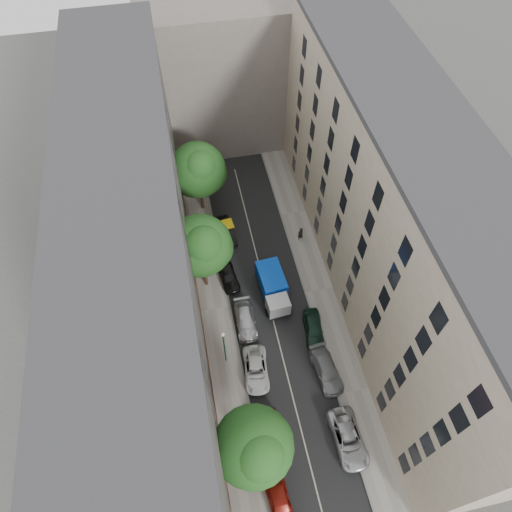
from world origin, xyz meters
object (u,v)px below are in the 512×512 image
object	(u,v)px
car_right_0	(348,439)
car_left_3	(245,320)
car_left_1	(270,435)
pedestrian	(300,233)
lamp_post	(224,344)
car_left_5	(226,231)
car_left_0	(280,502)
car_right_2	(314,328)
tarp_truck	(273,288)
tree_mid	(202,248)
tree_near	(255,448)
car_left_2	(256,370)
car_right_1	(326,370)
car_left_4	(228,275)
tree_far	(199,172)

from	to	relation	value
car_right_0	car_left_3	bearing A→B (deg)	114.99
car_left_1	pedestrian	world-z (taller)	pedestrian
lamp_post	pedestrian	world-z (taller)	lamp_post
car_left_5	lamp_post	bearing A→B (deg)	-105.79
car_left_0	car_right_2	xyz separation A→B (m)	(6.74, 14.03, -0.01)
tarp_truck	car_left_1	distance (m)	14.29
tree_mid	pedestrian	bearing A→B (deg)	19.68
tree_near	car_left_0	bearing A→B (deg)	-66.49
car_left_2	car_right_1	world-z (taller)	car_right_1
car_right_0	car_right_2	world-z (taller)	car_right_2
car_left_5	tree_mid	xyz separation A→B (m)	(-3.07, -6.32, 5.89)
car_left_4	car_right_2	distance (m)	10.65
car_left_1	pedestrian	xyz separation A→B (m)	(8.09, 20.47, 0.33)
car_left_1	car_right_2	bearing A→B (deg)	59.00
car_left_2	tree_far	size ratio (longest dim) A/B	0.52
car_left_1	car_left_3	distance (m)	11.20
car_right_2	lamp_post	distance (m)	9.49
tree_near	pedestrian	bearing A→B (deg)	66.45
car_right_2	tarp_truck	bearing A→B (deg)	128.34
car_left_2	car_right_0	size ratio (longest dim) A/B	0.90
car_right_2	tree_near	size ratio (longest dim) A/B	0.46
car_right_2	lamp_post	xyz separation A→B (m)	(-8.93, -1.26, 2.95)
car_right_0	tree_mid	distance (m)	21.23
tarp_truck	car_left_4	world-z (taller)	tarp_truck
car_left_2	car_right_1	xyz separation A→B (m)	(6.36, -1.37, 0.05)
car_left_0	lamp_post	size ratio (longest dim) A/B	0.78
tree_mid	tree_far	world-z (taller)	tree_mid
car_right_0	tree_near	size ratio (longest dim) A/B	0.57
car_left_0	tree_mid	world-z (taller)	tree_mid
car_left_2	pedestrian	bearing A→B (deg)	66.78
tarp_truck	pedestrian	world-z (taller)	tarp_truck
car_left_3	car_left_4	distance (m)	5.66
car_right_0	pedestrian	bearing A→B (deg)	84.05
car_right_1	tree_mid	distance (m)	16.27
car_left_3	tree_mid	size ratio (longest dim) A/B	0.48
car_left_5	tree_near	bearing A→B (deg)	-100.15
car_left_4	tree_near	xyz separation A→B (m)	(-0.90, -18.80, 5.56)
lamp_post	car_left_3	bearing A→B (deg)	54.12
car_right_0	car_left_4	bearing A→B (deg)	109.79
car_left_1	car_right_0	distance (m)	6.60
tree_mid	lamp_post	world-z (taller)	tree_mid
car_left_2	car_left_1	bearing A→B (deg)	-84.06
car_left_1	tarp_truck	bearing A→B (deg)	80.74
car_left_1	car_left_2	world-z (taller)	car_left_1
car_left_2	car_right_1	size ratio (longest dim) A/B	0.97
car_left_5	lamp_post	distance (m)	15.62
car_left_3	tree_near	size ratio (longest dim) A/B	0.50
tarp_truck	tree_near	distance (m)	17.34
car_left_2	tree_far	xyz separation A→B (m)	(-1.98, 21.32, 5.41)
tarp_truck	car_left_3	bearing A→B (deg)	-146.03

